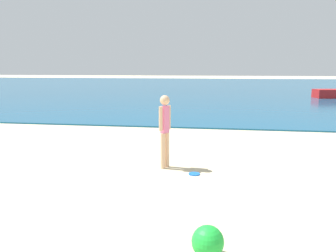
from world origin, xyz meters
The scene contains 4 objects.
water centered at (0.00, 43.12, 0.03)m, with size 160.00×60.00×0.06m, color #14567F.
person_standing centered at (0.19, 7.79, 0.98)m, with size 0.23×0.36×1.72m.
frisbee centered at (0.92, 7.37, 0.01)m, with size 0.25×0.25×0.03m, color blue.
beach_ball centered at (1.37, 4.03, 0.20)m, with size 0.41×0.41×0.41m, color green.
Camera 1 is at (1.50, 0.02, 2.35)m, focal length 36.70 mm.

